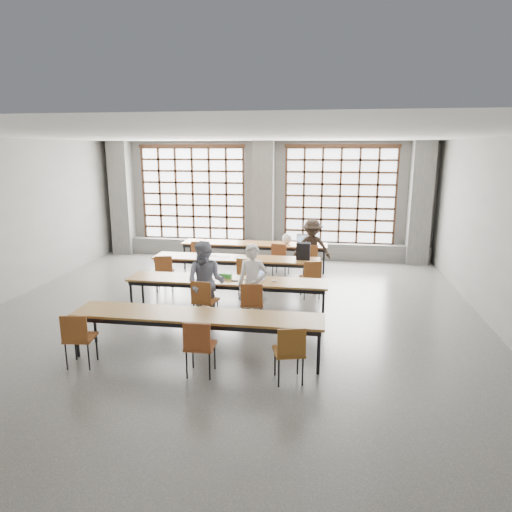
{
  "coord_description": "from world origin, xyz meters",
  "views": [
    {
      "loc": [
        1.87,
        -8.32,
        3.28
      ],
      "look_at": [
        0.51,
        0.4,
        1.19
      ],
      "focal_mm": 32.0,
      "sensor_mm": 36.0,
      "label": 1
    }
  ],
  "objects": [
    {
      "name": "desk_row_c",
      "position": [
        -0.05,
        0.24,
        0.66
      ],
      "size": [
        4.0,
        0.7,
        0.73
      ],
      "color": "brown",
      "rests_on": "floor"
    },
    {
      "name": "desk_row_b",
      "position": [
        -0.24,
        2.1,
        0.66
      ],
      "size": [
        4.0,
        0.7,
        0.73
      ],
      "color": "brown",
      "rests_on": "floor"
    },
    {
      "name": "laptop_front",
      "position": [
        0.53,
        0.34,
        0.79
      ],
      "size": [
        0.46,
        0.43,
        0.26
      ],
      "color": "silver",
      "rests_on": "desk_row_c"
    },
    {
      "name": "column_left",
      "position": [
        -4.5,
        5.22,
        1.75
      ],
      "size": [
        0.6,
        0.55,
        3.5
      ],
      "primitive_type": "cube",
      "color": "#525350",
      "rests_on": "floor"
    },
    {
      "name": "chair_near_left",
      "position": [
        -1.78,
        -2.38,
        0.54
      ],
      "size": [
        0.47,
        0.48,
        0.88
      ],
      "color": "brown",
      "rests_on": "floor"
    },
    {
      "name": "desk_row_a",
      "position": [
        -0.07,
        3.86,
        0.66
      ],
      "size": [
        4.0,
        0.7,
        0.73
      ],
      "color": "brown",
      "rests_on": "floor"
    },
    {
      "name": "paper_sheet_a",
      "position": [
        -0.84,
        2.15,
        0.73
      ],
      "size": [
        0.34,
        0.28,
        0.0
      ],
      "primitive_type": "cube",
      "rotation": [
        0.0,
        0.0,
        -0.28
      ],
      "color": "white",
      "rests_on": "desk_row_b"
    },
    {
      "name": "paper_sheet_b",
      "position": [
        -0.54,
        2.05,
        0.73
      ],
      "size": [
        0.33,
        0.27,
        0.0
      ],
      "primitive_type": "cube",
      "rotation": [
        0.0,
        0.0,
        0.21
      ],
      "color": "white",
      "rests_on": "desk_row_b"
    },
    {
      "name": "window_left",
      "position": [
        -2.25,
        5.42,
        1.9
      ],
      "size": [
        3.32,
        0.12,
        3.0
      ],
      "color": "white",
      "rests_on": "wall_back"
    },
    {
      "name": "red_pouch",
      "position": [
        -1.79,
        -2.3,
        0.5
      ],
      "size": [
        0.21,
        0.13,
        0.06
      ],
      "primitive_type": "cube",
      "rotation": [
        0.0,
        0.0,
        0.24
      ],
      "color": "#A6142E",
      "rests_on": "chair_near_left"
    },
    {
      "name": "chair_front_right",
      "position": [
        0.56,
        -0.39,
        0.54
      ],
      "size": [
        0.46,
        0.47,
        0.88
      ],
      "color": "brown",
      "rests_on": "floor"
    },
    {
      "name": "chair_mid_left",
      "position": [
        -1.82,
        1.48,
        0.54
      ],
      "size": [
        0.51,
        0.51,
        0.88
      ],
      "color": "brown",
      "rests_on": "floor"
    },
    {
      "name": "chair_near_right",
      "position": [
        1.43,
        -2.38,
        0.54
      ],
      "size": [
        0.52,
        0.52,
        0.88
      ],
      "color": "brown",
      "rests_on": "floor"
    },
    {
      "name": "backpack",
      "position": [
        1.36,
        2.15,
        0.93
      ],
      "size": [
        0.33,
        0.21,
        0.4
      ],
      "primitive_type": "cube",
      "rotation": [
        0.0,
        0.0,
        -0.03
      ],
      "color": "black",
      "rests_on": "desk_row_b"
    },
    {
      "name": "desk_row_d",
      "position": [
        -0.09,
        -1.75,
        0.66
      ],
      "size": [
        4.0,
        0.7,
        0.73
      ],
      "color": "brown",
      "rests_on": "floor"
    },
    {
      "name": "wall_back",
      "position": [
        0.0,
        5.5,
        1.75
      ],
      "size": [
        10.0,
        0.0,
        10.0
      ],
      "primitive_type": "plane",
      "rotation": [
        1.57,
        0.0,
        0.0
      ],
      "color": "#62625F",
      "rests_on": "floor"
    },
    {
      "name": "column_right",
      "position": [
        4.5,
        5.22,
        1.75
      ],
      "size": [
        0.6,
        0.55,
        3.5
      ],
      "primitive_type": "cube",
      "color": "#525350",
      "rests_on": "floor"
    },
    {
      "name": "ceiling",
      "position": [
        0.0,
        0.0,
        3.5
      ],
      "size": [
        11.0,
        11.0,
        0.0
      ],
      "primitive_type": "plane",
      "rotation": [
        3.14,
        0.0,
        0.0
      ],
      "color": "silver",
      "rests_on": "floor"
    },
    {
      "name": "laptop_back",
      "position": [
        1.27,
        3.97,
        0.79
      ],
      "size": [
        0.39,
        0.33,
        0.26
      ],
      "color": "#B3B4B8",
      "rests_on": "desk_row_a"
    },
    {
      "name": "plastic_bag",
      "position": [
        0.83,
        3.91,
        0.87
      ],
      "size": [
        0.31,
        0.28,
        0.29
      ],
      "primitive_type": "ellipsoid",
      "rotation": [
        0.0,
        0.0,
        0.31
      ],
      "color": "silver",
      "rests_on": "desk_row_a"
    },
    {
      "name": "wall_right",
      "position": [
        5.0,
        0.0,
        1.75
      ],
      "size": [
        0.0,
        11.0,
        11.0
      ],
      "primitive_type": "plane",
      "rotation": [
        1.57,
        0.0,
        -1.57
      ],
      "color": "#62625F",
      "rests_on": "floor"
    },
    {
      "name": "chair_back_mid",
      "position": [
        0.71,
        3.23,
        0.54
      ],
      "size": [
        0.49,
        0.5,
        0.88
      ],
      "color": "brown",
      "rests_on": "floor"
    },
    {
      "name": "chair_near_mid",
      "position": [
        0.11,
        -2.38,
        0.54
      ],
      "size": [
        0.43,
        0.43,
        0.88
      ],
      "color": "brown",
      "rests_on": "floor"
    },
    {
      "name": "student_back",
      "position": [
        1.53,
        3.36,
        0.75
      ],
      "size": [
        0.98,
        0.58,
        1.5
      ],
      "primitive_type": "imported",
      "rotation": [
        0.0,
        0.0,
        0.03
      ],
      "color": "black",
      "rests_on": "floor"
    },
    {
      "name": "floor",
      "position": [
        0.0,
        0.0,
        0.0
      ],
      "size": [
        11.0,
        11.0,
        0.0
      ],
      "primitive_type": "plane",
      "color": "#4F4F4D",
      "rests_on": "ground"
    },
    {
      "name": "chair_mid_right",
      "position": [
        1.59,
        1.48,
        0.54
      ],
      "size": [
        0.52,
        0.52,
        0.88
      ],
      "color": "brown",
      "rests_on": "floor"
    },
    {
      "name": "chair_back_left",
      "position": [
        -1.47,
        3.23,
        0.54
      ],
      "size": [
        0.46,
        0.47,
        0.88
      ],
      "color": "brown",
      "rests_on": "floor"
    },
    {
      "name": "student_male",
      "position": [
        0.55,
        -0.26,
        0.78
      ],
      "size": [
        0.59,
        0.4,
        1.57
      ],
      "primitive_type": "imported",
      "rotation": [
        0.0,
        0.0,
        -0.04
      ],
      "color": "silver",
      "rests_on": "floor"
    },
    {
      "name": "phone",
      "position": [
        0.13,
        0.14,
        0.74
      ],
      "size": [
        0.14,
        0.07,
        0.01
      ],
      "primitive_type": "cube",
      "rotation": [
        0.0,
        0.0,
        0.11
      ],
      "color": "black",
      "rests_on": "desk_row_c"
    },
    {
      "name": "paper_sheet_c",
      "position": [
        -0.14,
        2.1,
        0.73
      ],
      "size": [
        0.33,
        0.26,
        0.0
      ],
      "primitive_type": "cube",
      "rotation": [
        0.0,
        0.0,
        0.17
      ],
      "color": "silver",
      "rests_on": "desk_row_b"
    },
    {
      "name": "window_right",
      "position": [
        2.25,
        5.42,
        1.9
      ],
      "size": [
        3.32,
        0.12,
        3.0
      ],
      "color": "white",
      "rests_on": "wall_back"
    },
    {
      "name": "student_female",
      "position": [
        -0.35,
        -0.26,
        0.8
      ],
      "size": [
        0.82,
        0.66,
        1.59
      ],
      "primitive_type": "imported",
      "rotation": [
        0.0,
        0.0,
        -0.08
      ],
      "color": "#182248",
      "rests_on": "floor"
    },
    {
      "name": "chair_back_right",
      "position": [
        1.51,
        3.23,
        0.54
      ],
      "size": [
        0.48,
        0.49,
        0.88
      ],
      "color": "#672D14",
      "rests_on": "floor"
    },
    {
      "name": "mouse",
      "position": [
        0.9,
        0.22,
        0.75
      ],
      "size": [
        0.11,
        0.08,
        0.04
      ],
      "primitive_type": "ellipsoid",
      "rotation": [
        0.0,
        0.0,
        0.13
      ],
      "color": "silver",
      "rests_on": "desk_row_c"
    },
    {
      "name": "green_box",
      "position": [
        -0.1,
        0.32,
        0.78
      ],
      "size": [
        0.26,
        0.13,
        0.09
      ],
      "primitive_type": "cube",
      "rotation": [
        0.0,
        0.0,
        -0.15
      ],
      "color": "#2C882D",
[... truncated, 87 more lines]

